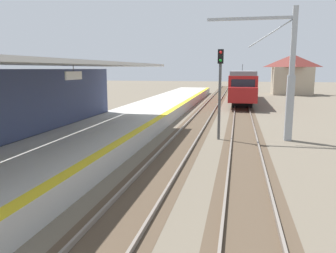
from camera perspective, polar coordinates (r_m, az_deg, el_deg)
The scene contains 8 objects.
station_platform at distance 19.10m, azimuth -10.89°, elevation -1.27°, with size 5.00×80.00×0.91m.
station_building_with_canopy at distance 14.66m, azimuth -26.79°, elevation 3.20°, with size 4.85×24.00×4.43m.
track_pair_nearest_platform at distance 21.83m, azimuth 4.02°, elevation -0.79°, with size 2.34×120.00×0.16m.
track_pair_middle at distance 21.63m, azimuth 12.97°, elevation -1.12°, with size 2.34×120.00×0.16m.
approaching_train at distance 42.38m, azimuth 12.71°, elevation 7.10°, with size 2.93×19.60×4.76m.
rail_signal_post at distance 19.29m, azimuth 8.98°, elevation 7.11°, with size 0.32×0.34×5.20m.
catenary_pylon_far_side at distance 19.98m, azimuth 19.71°, elevation 7.92°, with size 5.00×0.40×7.50m.
distant_trackside_house at distance 57.28m, azimuth 20.68°, elevation 8.55°, with size 6.60×5.28×6.40m.
Camera 1 is at (4.86, -1.24, 4.11)m, focal length 35.20 mm.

